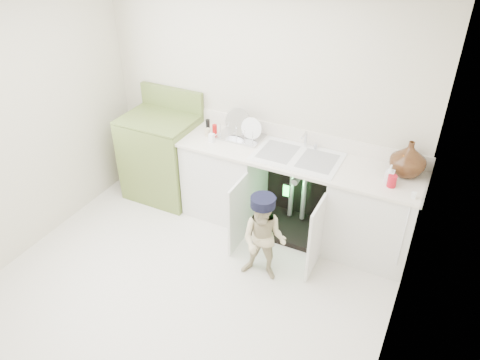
# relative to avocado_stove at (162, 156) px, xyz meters

# --- Properties ---
(ground) EXTENTS (3.50, 3.50, 0.00)m
(ground) POSITION_rel_avocado_stove_xyz_m (1.06, -1.18, -0.51)
(ground) COLOR silver
(ground) RESTS_ON ground
(room_shell) EXTENTS (6.00, 5.50, 1.26)m
(room_shell) POSITION_rel_avocado_stove_xyz_m (1.06, -1.18, 0.74)
(room_shell) COLOR beige
(room_shell) RESTS_ON ground
(counter_run) EXTENTS (2.44, 1.02, 1.24)m
(counter_run) POSITION_rel_avocado_stove_xyz_m (1.65, 0.03, -0.03)
(counter_run) COLOR silver
(counter_run) RESTS_ON ground
(avocado_stove) EXTENTS (0.80, 0.65, 1.24)m
(avocado_stove) POSITION_rel_avocado_stove_xyz_m (0.00, 0.00, 0.00)
(avocado_stove) COLOR olive
(avocado_stove) RESTS_ON ground
(repair_worker) EXTENTS (0.46, 0.64, 0.89)m
(repair_worker) POSITION_rel_avocado_stove_xyz_m (1.61, -0.76, -0.06)
(repair_worker) COLOR beige
(repair_worker) RESTS_ON ground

